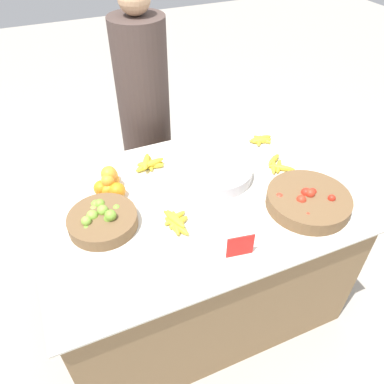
# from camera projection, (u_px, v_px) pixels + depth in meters

# --- Properties ---
(ground_plane) EXTENTS (12.00, 12.00, 0.00)m
(ground_plane) POSITION_uv_depth(u_px,v_px,m) (192.00, 291.00, 2.41)
(ground_plane) COLOR #ADA599
(market_table) EXTENTS (1.54, 1.10, 0.80)m
(market_table) POSITION_uv_depth(u_px,v_px,m) (192.00, 251.00, 2.15)
(market_table) COLOR olive
(market_table) RESTS_ON ground_plane
(lime_bowl) EXTENTS (0.32, 0.32, 0.11)m
(lime_bowl) POSITION_uv_depth(u_px,v_px,m) (102.00, 220.00, 1.73)
(lime_bowl) COLOR brown
(lime_bowl) RESTS_ON market_table
(tomato_basket) EXTENTS (0.41, 0.41, 0.10)m
(tomato_basket) POSITION_uv_depth(u_px,v_px,m) (308.00, 201.00, 1.82)
(tomato_basket) COLOR brown
(tomato_basket) RESTS_ON market_table
(orange_pile) EXTENTS (0.15, 0.22, 0.14)m
(orange_pile) POSITION_uv_depth(u_px,v_px,m) (109.00, 184.00, 1.90)
(orange_pile) COLOR orange
(orange_pile) RESTS_ON market_table
(metal_bowl) EXTENTS (0.38, 0.38, 0.07)m
(metal_bowl) POSITION_uv_depth(u_px,v_px,m) (217.00, 172.00, 2.00)
(metal_bowl) COLOR #B7B7BF
(metal_bowl) RESTS_ON market_table
(price_sign) EXTENTS (0.12, 0.03, 0.12)m
(price_sign) POSITION_uv_depth(u_px,v_px,m) (240.00, 246.00, 1.58)
(price_sign) COLOR red
(price_sign) RESTS_ON market_table
(banana_bunch_middle_left) EXTENTS (0.18, 0.16, 0.06)m
(banana_bunch_middle_left) POSITION_uv_depth(u_px,v_px,m) (149.00, 164.00, 2.07)
(banana_bunch_middle_left) COLOR yellow
(banana_bunch_middle_left) RESTS_ON market_table
(banana_bunch_middle_right) EXTENTS (0.14, 0.18, 0.03)m
(banana_bunch_middle_right) POSITION_uv_depth(u_px,v_px,m) (277.00, 165.00, 2.08)
(banana_bunch_middle_right) COLOR yellow
(banana_bunch_middle_right) RESTS_ON market_table
(banana_bunch_front_center) EXTENTS (0.13, 0.18, 0.05)m
(banana_bunch_front_center) POSITION_uv_depth(u_px,v_px,m) (176.00, 222.00, 1.74)
(banana_bunch_front_center) COLOR yellow
(banana_bunch_front_center) RESTS_ON market_table
(banana_bunch_back_center) EXTENTS (0.15, 0.12, 0.03)m
(banana_bunch_back_center) POSITION_uv_depth(u_px,v_px,m) (261.00, 140.00, 2.27)
(banana_bunch_back_center) COLOR yellow
(banana_bunch_back_center) RESTS_ON market_table
(vendor_person) EXTENTS (0.34, 0.34, 1.62)m
(vendor_person) POSITION_uv_depth(u_px,v_px,m) (146.00, 123.00, 2.55)
(vendor_person) COLOR #473833
(vendor_person) RESTS_ON ground_plane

